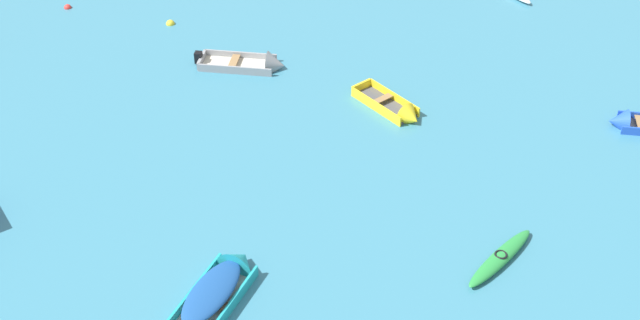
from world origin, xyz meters
TOP-DOWN VIEW (x-y plane):
  - rowboat_grey_near_left at (-1.06, 25.64)m, footprint 3.79×2.35m
  - kayak_green_foreground_center at (4.29, 12.88)m, footprint 3.00×2.31m
  - rowboat_blue_near_right at (11.94, 18.39)m, footprint 3.45×2.16m
  - rowboat_turquoise_outer_right at (-4.07, 13.54)m, footprint 3.11×3.57m
  - rowboat_yellow_cluster_inner at (3.57, 21.08)m, footprint 2.30×3.27m
  - mooring_buoy_trailing at (-8.99, 32.94)m, footprint 0.35×0.35m
  - mooring_buoy_between_boats_left at (-4.40, 30.29)m, footprint 0.40×0.40m

SIDE VIEW (x-z plane):
  - mooring_buoy_trailing at x=-8.99m, z-range -0.18..0.18m
  - mooring_buoy_between_boats_left at x=-4.40m, z-range -0.20..0.20m
  - kayak_green_foreground_center at x=4.29m, z-range -0.01..0.31m
  - rowboat_blue_near_right at x=11.94m, z-range -0.35..0.65m
  - rowboat_grey_near_left at x=-1.06m, z-range -0.41..0.73m
  - rowboat_yellow_cluster_inner at x=3.57m, z-range -0.29..0.64m
  - rowboat_turquoise_outer_right at x=-4.07m, z-range -0.30..0.89m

